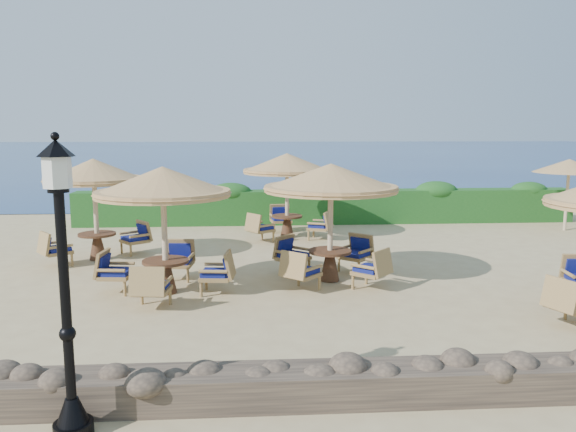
{
  "coord_description": "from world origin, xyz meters",
  "views": [
    {
      "loc": [
        -2.78,
        -12.8,
        3.42
      ],
      "look_at": [
        -1.88,
        0.68,
        1.3
      ],
      "focal_mm": 35.0,
      "sensor_mm": 36.0,
      "label": 1
    }
  ],
  "objects_px": {
    "extra_parasol": "(569,166)",
    "cafe_set_0": "(164,207)",
    "cafe_set_1": "(331,199)",
    "cafe_set_4": "(287,177)",
    "lamp_post": "(66,303)",
    "cafe_set_3": "(94,186)"
  },
  "relations": [
    {
      "from": "extra_parasol",
      "to": "cafe_set_1",
      "type": "relative_size",
      "value": 0.8
    },
    {
      "from": "lamp_post",
      "to": "cafe_set_0",
      "type": "relative_size",
      "value": 1.16
    },
    {
      "from": "cafe_set_0",
      "to": "cafe_set_1",
      "type": "relative_size",
      "value": 0.95
    },
    {
      "from": "cafe_set_1",
      "to": "cafe_set_4",
      "type": "xyz_separation_m",
      "value": [
        -0.63,
        5.13,
        0.03
      ]
    },
    {
      "from": "lamp_post",
      "to": "cafe_set_1",
      "type": "distance_m",
      "value": 7.31
    },
    {
      "from": "cafe_set_0",
      "to": "cafe_set_3",
      "type": "xyz_separation_m",
      "value": [
        -2.24,
        3.16,
        0.13
      ]
    },
    {
      "from": "cafe_set_1",
      "to": "cafe_set_4",
      "type": "relative_size",
      "value": 1.07
    },
    {
      "from": "cafe_set_1",
      "to": "cafe_set_4",
      "type": "bearing_deg",
      "value": 97.06
    },
    {
      "from": "extra_parasol",
      "to": "cafe_set_3",
      "type": "height_order",
      "value": "cafe_set_3"
    },
    {
      "from": "cafe_set_3",
      "to": "cafe_set_1",
      "type": "bearing_deg",
      "value": -22.89
    },
    {
      "from": "extra_parasol",
      "to": "cafe_set_1",
      "type": "xyz_separation_m",
      "value": [
        -8.82,
        -5.75,
        -0.3
      ]
    },
    {
      "from": "lamp_post",
      "to": "cafe_set_1",
      "type": "xyz_separation_m",
      "value": [
        3.78,
        6.25,
        0.32
      ]
    },
    {
      "from": "lamp_post",
      "to": "cafe_set_3",
      "type": "relative_size",
      "value": 1.25
    },
    {
      "from": "lamp_post",
      "to": "cafe_set_4",
      "type": "relative_size",
      "value": 1.18
    },
    {
      "from": "cafe_set_4",
      "to": "cafe_set_0",
      "type": "bearing_deg",
      "value": -116.55
    },
    {
      "from": "cafe_set_4",
      "to": "extra_parasol",
      "type": "bearing_deg",
      "value": 3.79
    },
    {
      "from": "cafe_set_0",
      "to": "cafe_set_1",
      "type": "bearing_deg",
      "value": 11.4
    },
    {
      "from": "extra_parasol",
      "to": "cafe_set_0",
      "type": "bearing_deg",
      "value": -152.39
    },
    {
      "from": "cafe_set_0",
      "to": "extra_parasol",
      "type": "bearing_deg",
      "value": 27.61
    },
    {
      "from": "cafe_set_0",
      "to": "cafe_set_3",
      "type": "bearing_deg",
      "value": 125.27
    },
    {
      "from": "extra_parasol",
      "to": "cafe_set_3",
      "type": "bearing_deg",
      "value": -167.24
    },
    {
      "from": "cafe_set_0",
      "to": "cafe_set_1",
      "type": "height_order",
      "value": "same"
    }
  ]
}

